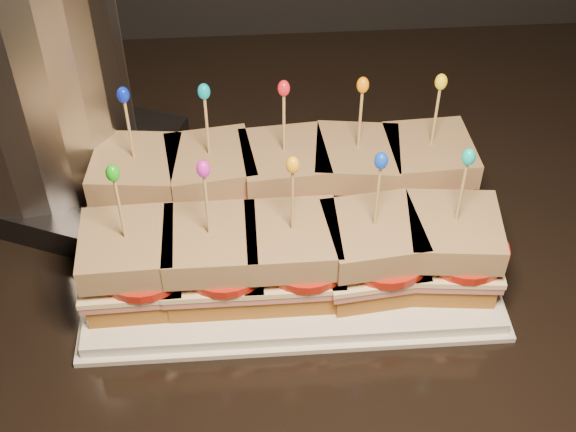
{
  "coord_description": "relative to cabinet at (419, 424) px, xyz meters",
  "views": [
    {
      "loc": [
        -0.48,
        1.0,
        1.54
      ],
      "look_at": [
        -0.43,
        1.57,
        0.99
      ],
      "focal_mm": 50.0,
      "sensor_mm": 36.0,
      "label": 1
    }
  ],
  "objects": [
    {
      "name": "appliance_base",
      "position": [
        -0.48,
        0.06,
        0.5
      ],
      "size": [
        0.33,
        0.31,
        0.03
      ],
      "primitive_type": "cube",
      "rotation": [
        0.0,
        0.0,
        -0.4
      ],
      "color": "#262628",
      "rests_on": "granite_slab"
    },
    {
      "name": "sandwich_0_tomato",
      "position": [
        -0.35,
        -0.04,
        0.55
      ],
      "size": [
        0.08,
        0.08,
        0.01
      ],
      "primitive_type": "cylinder",
      "color": "#AE1D11",
      "rests_on": "sandwich_0_cheese"
    },
    {
      "name": "sandwich_2_cheese",
      "position": [
        -0.21,
        -0.03,
        0.54
      ],
      "size": [
        0.1,
        0.1,
        0.01
      ],
      "primitive_type": "cube",
      "rotation": [
        0.0,
        0.0,
        0.08
      ],
      "color": "#F9E3AB",
      "rests_on": "sandwich_2_ham"
    },
    {
      "name": "sandwich_3_bread_bot",
      "position": [
        -0.13,
        -0.03,
        0.52
      ],
      "size": [
        0.09,
        0.09,
        0.02
      ],
      "primitive_type": "cube",
      "rotation": [
        0.0,
        0.0,
        -0.13
      ],
      "color": "brown",
      "rests_on": "platter"
    },
    {
      "name": "sandwich_2_tomato",
      "position": [
        -0.2,
        -0.04,
        0.55
      ],
      "size": [
        0.08,
        0.08,
        0.01
      ],
      "primitive_type": "cylinder",
      "color": "#AE1D11",
      "rests_on": "sandwich_2_cheese"
    },
    {
      "name": "sandwich_6_bread_top",
      "position": [
        -0.28,
        -0.14,
        0.56
      ],
      "size": [
        0.08,
        0.08,
        0.03
      ],
      "primitive_type": "cube",
      "rotation": [
        0.0,
        0.0,
        0.0
      ],
      "color": "#57290F",
      "rests_on": "sandwich_6_tomato"
    },
    {
      "name": "sandwich_1_bread_top",
      "position": [
        -0.28,
        -0.03,
        0.56
      ],
      "size": [
        0.1,
        0.1,
        0.03
      ],
      "primitive_type": "cube",
      "rotation": [
        0.0,
        0.0,
        0.13
      ],
      "color": "#57290F",
      "rests_on": "sandwich_1_tomato"
    },
    {
      "name": "sandwich_4_bread_top",
      "position": [
        -0.06,
        -0.03,
        0.56
      ],
      "size": [
        0.09,
        0.09,
        0.03
      ],
      "primitive_type": "cube",
      "rotation": [
        0.0,
        0.0,
        0.05
      ],
      "color": "#57290F",
      "rests_on": "sandwich_4_tomato"
    },
    {
      "name": "sandwich_9_pick",
      "position": [
        -0.06,
        -0.14,
        0.61
      ],
      "size": [
        0.0,
        0.0,
        0.09
      ],
      "primitive_type": "cylinder",
      "color": "tan",
      "rests_on": "sandwich_9_bread_top"
    },
    {
      "name": "sandwich_0_bread_bot",
      "position": [
        -0.36,
        -0.03,
        0.52
      ],
      "size": [
        0.09,
        0.09,
        0.02
      ],
      "primitive_type": "cube",
      "rotation": [
        0.0,
        0.0,
        -0.11
      ],
      "color": "brown",
      "rests_on": "platter"
    },
    {
      "name": "sandwich_6_ham",
      "position": [
        -0.28,
        -0.14,
        0.53
      ],
      "size": [
        0.09,
        0.09,
        0.01
      ],
      "primitive_type": "cube",
      "rotation": [
        0.0,
        0.0,
        0.0
      ],
      "color": "#B3504F",
      "rests_on": "sandwich_6_bread_bot"
    },
    {
      "name": "sandwich_8_bread_top",
      "position": [
        -0.13,
        -0.14,
        0.56
      ],
      "size": [
        0.09,
        0.09,
        0.03
      ],
      "primitive_type": "cube",
      "rotation": [
        0.0,
        0.0,
        0.11
      ],
      "color": "#57290F",
      "rests_on": "sandwich_8_tomato"
    },
    {
      "name": "granite_slab",
      "position": [
        -0.0,
        0.0,
        0.47
      ],
      "size": [
        2.49,
        0.72,
        0.04
      ],
      "primitive_type": "cube",
      "color": "black",
      "rests_on": "cabinet"
    },
    {
      "name": "sandwich_9_tomato",
      "position": [
        -0.05,
        -0.15,
        0.55
      ],
      "size": [
        0.08,
        0.08,
        0.01
      ],
      "primitive_type": "cylinder",
      "color": "#AE1D11",
      "rests_on": "sandwich_9_cheese"
    },
    {
      "name": "sandwich_4_ham",
      "position": [
        -0.06,
        -0.03,
        0.53
      ],
      "size": [
        0.1,
        0.09,
        0.01
      ],
      "primitive_type": "cube",
      "rotation": [
        0.0,
        0.0,
        0.05
      ],
      "color": "#B3504F",
      "rests_on": "sandwich_4_bread_bot"
    },
    {
      "name": "sandwich_7_frill",
      "position": [
        -0.21,
        -0.14,
        0.65
      ],
      "size": [
        0.01,
        0.01,
        0.02
      ],
      "primitive_type": "ellipsoid",
      "color": "#F3A416",
      "rests_on": "sandwich_7_pick"
    },
    {
      "name": "sandwich_0_pick",
      "position": [
        -0.36,
        -0.03,
        0.61
      ],
      "size": [
        0.0,
        0.0,
        0.09
      ],
      "primitive_type": "cylinder",
      "color": "tan",
      "rests_on": "sandwich_0_bread_top"
    },
    {
      "name": "sandwich_7_bread_bot",
      "position": [
        -0.21,
        -0.14,
        0.52
      ],
      "size": [
        0.08,
        0.08,
        0.02
      ],
      "primitive_type": "cube",
      "rotation": [
        0.0,
        0.0,
        0.01
      ],
      "color": "brown",
      "rests_on": "platter"
    },
    {
      "name": "sandwich_8_frill",
      "position": [
        -0.13,
        -0.14,
        0.65
      ],
      "size": [
        0.01,
        0.01,
        0.02
      ],
      "primitive_type": "ellipsoid",
      "color": "blue",
      "rests_on": "sandwich_8_pick"
    },
    {
      "name": "sandwich_3_ham",
      "position": [
        -0.13,
        -0.03,
        0.53
      ],
      "size": [
        0.1,
        0.1,
        0.01
      ],
      "primitive_type": "cube",
      "rotation": [
        0.0,
        0.0,
        -0.13
      ],
      "color": "#B3504F",
      "rests_on": "sandwich_3_bread_bot"
    },
    {
      "name": "sandwich_9_bread_bot",
      "position": [
        -0.06,
        -0.14,
        0.52
      ],
      "size": [
        0.09,
        0.09,
        0.02
      ],
      "primitive_type": "cube",
      "rotation": [
        0.0,
        0.0,
        -0.1
      ],
      "color": "brown",
      "rests_on": "platter"
    },
    {
      "name": "appliance_body",
      "position": [
        -0.48,
        0.06,
        0.66
      ],
      "size": [
        0.22,
        0.22,
        0.29
      ],
      "primitive_type": "cylinder",
      "color": "silver",
      "rests_on": "appliance_base"
    },
    {
      "name": "sandwich_7_cheese",
      "position": [
        -0.21,
        -0.14,
        0.54
      ],
      "size": [
        0.09,
        0.09,
        0.01
      ],
      "primitive_type": "cube",
      "rotation": [
        0.0,
        0.0,
        0.01
      ],
      "color": "#F9E3AB",
      "rests_on": "sandwich_7_ham"
    },
    {
      "name": "sandwich_8_bread_bot",
      "position": [
        -0.13,
        -0.14,
        0.52
      ],
      "size": [
        0.09,
        0.09,
        0.02
      ],
      "primitive_type": "cube",
      "rotation": [
        0.0,
        0.0,
        0.11
      ],
      "color": "brown",
      "rests_on": "platter"
    },
    {
      "name": "sandwich_2_frill",
      "position": [
        -0.21,
        -0.03,
        0.65
      ],
      "size": [
        0.01,
        0.01,
        0.02
      ],
      "primitive_type": "ellipsoid",
      "color": "red",
      "rests_on": "sandwich_2_pick"
    },
    {
      "name": "sandwich_5_bread_top",
      "position": [
        -0.36,
        -0.14,
        0.56
      ],
      "size": [
        0.09,
        0.09,
        0.03
      ],
      "primitive_type": "cube",
      "rotation": [
        0.0,
        0.0,
        0.03
      ],
      "color": "#57290F",
      "rests_on": "sandwich_5_tomato"
    },
    {
      "name": "sandwich_5_frill",
      "position": [
        -0.36,
        -0.14,
        0.65
      ],
      "size": [
        0.01,
        0.01,
        0.02
      ],
      "primitive_type": "ellipsoid",
      "color": "#19B211",
      "rests_on": "sandwich_5_pick"
    },
    {
      "name": "sandwich_6_tomato",
      "position": [
        -0.27,
        -0.15,
        0.55
      ],
      "size": [
        0.08,
        0.08,
        0.01
      ],
      "primitive_type": "cylinder",
      "color": "#AE1D11",
      "rests_on": "sandwich_6_cheese"
    },
    {
      "name": "cabinet",
      "position": [
        0.0,
        0.0,
        0.0
      ],
      "size": [
        2.45,
        0.68,
        0.9
      ],
      "primitive_type": "cube",
      "color": "black",
      "rests_on": "ground"
    },
    {
      "name": "sandwich_5_tomato",
      "position": [
        -0.35,
        -0.15,
        0.55
      ],
      "size": [
        0.08,
        0.08,
        0.01
      ],
      "primitive_type": "cylinder",
      "color": "#AE1D11",
      "rests_on": "sandwich_5_cheese"
    },
    {
      "name": "sandwich_4_tomato",
      "position": [
        -0.05,
        -0.04,
        0.55
      ],
      "size": [
        0.08,
        0.08,
        0.01
      ],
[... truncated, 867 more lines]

